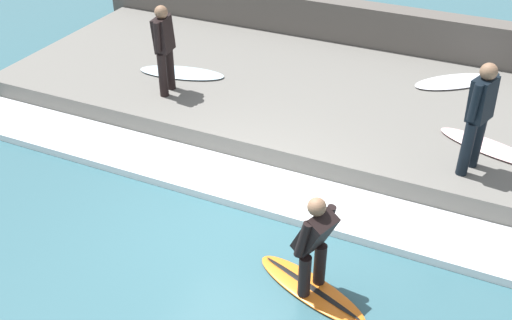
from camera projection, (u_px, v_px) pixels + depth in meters
The scene contains 11 objects.
ground_plane at pixel (234, 229), 8.21m from camera, with size 28.00×28.00×0.00m, color #335B66.
concrete_ledge at pixel (324, 101), 10.87m from camera, with size 4.40×11.86×0.43m, color #66635E.
back_wall at pixel (364, 34), 12.50m from camera, with size 0.50×12.45×1.25m, color #544F49.
wave_foam_crest at pixel (262, 188), 8.89m from camera, with size 1.06×11.26×0.12m, color white.
surfboard_riding at pixel (311, 289), 7.22m from camera, with size 0.97×1.66×0.07m.
surfer_riding at pixel (314, 241), 6.80m from camera, with size 0.50×0.52×1.33m.
surfer_waiting_near at pixel (479, 113), 8.14m from camera, with size 0.54×0.37×1.66m.
surfboard_waiting_near at pixel (490, 147), 9.10m from camera, with size 0.97×1.71×0.06m.
surfer_waiting_far at pixel (164, 45), 10.22m from camera, with size 0.54×0.30×1.58m.
surfboard_waiting_far at pixel (182, 73), 11.31m from camera, with size 0.88×1.73×0.06m.
surfboard_spare at pixel (455, 81), 10.99m from camera, with size 1.48×1.60×0.06m.
Camera 1 is at (-5.62, -2.93, 5.31)m, focal length 42.00 mm.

